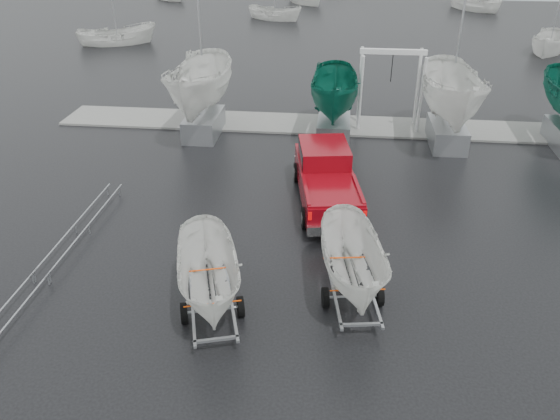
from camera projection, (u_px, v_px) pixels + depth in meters
The scene contains 16 objects.
ground_plane at pixel (333, 265), 17.92m from camera, with size 120.00×120.00×0.00m, color black.
dock at pixel (339, 125), 29.18m from camera, with size 30.00×3.00×0.12m, color gray.
pickup_truck at pixel (326, 174), 21.50m from camera, with size 2.99×6.33×2.02m.
trailer_hitched at pixel (357, 220), 14.95m from camera, with size 2.01×3.74×5.13m.
trailer_parked at pixel (206, 232), 14.42m from camera, with size 2.17×3.79×5.10m.
boat_hoist at pixel (391, 78), 27.66m from camera, with size 3.30×2.18×4.12m.
keelboat_0 at pixel (199, 48), 26.00m from camera, with size 2.75×3.20×10.93m.
keelboat_1 at pixel (337, 65), 25.87m from camera, with size 2.34×3.20×7.31m.
keelboat_2 at pixel (459, 56), 24.85m from camera, with size 2.72×3.20×10.90m.
mast_rack_0 at pixel (82, 225), 19.48m from camera, with size 0.56×6.50×0.06m.
moored_boat_0 at pixel (118, 44), 46.57m from camera, with size 3.33×3.29×11.29m.
moored_boat_1 at pixel (305, 4), 65.80m from camera, with size 3.63×3.65×11.41m.
moored_boat_2 at pixel (548, 52), 44.08m from camera, with size 3.37×3.40×11.33m.
moored_boat_3 at pixel (472, 10), 61.82m from camera, with size 3.91×3.92×11.64m.
moored_boat_4 at pixel (169, 0), 68.51m from camera, with size 3.13×3.12×10.91m.
moored_boat_6 at pixel (275, 20), 56.57m from camera, with size 3.03×3.00×11.06m.
Camera 1 is at (-0.09, -14.87, 10.31)m, focal length 35.00 mm.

